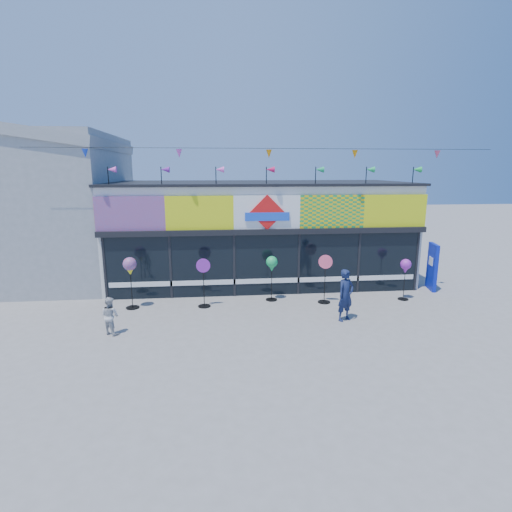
{
  "coord_description": "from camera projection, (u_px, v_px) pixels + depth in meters",
  "views": [
    {
      "loc": [
        -1.86,
        -10.8,
        4.61
      ],
      "look_at": [
        -0.54,
        2.0,
        1.81
      ],
      "focal_mm": 28.0,
      "sensor_mm": 36.0,
      "label": 1
    }
  ],
  "objects": [
    {
      "name": "ground",
      "position": [
        281.0,
        330.0,
        11.66
      ],
      "size": [
        80.0,
        80.0,
        0.0
      ],
      "primitive_type": "plane",
      "color": "slate",
      "rests_on": "ground"
    },
    {
      "name": "kite_shop",
      "position": [
        259.0,
        231.0,
        17.0
      ],
      "size": [
        16.0,
        5.7,
        5.31
      ],
      "color": "white",
      "rests_on": "ground"
    },
    {
      "name": "neighbour_building",
      "position": [
        21.0,
        203.0,
        16.79
      ],
      "size": [
        8.18,
        7.2,
        6.87
      ],
      "color": "#9B9DA0",
      "rests_on": "ground"
    },
    {
      "name": "blue_sign",
      "position": [
        432.0,
        267.0,
        15.48
      ],
      "size": [
        0.32,
        0.92,
        1.81
      ],
      "rotation": [
        0.0,
        0.0,
        -0.21
      ],
      "color": "#0B1CA7",
      "rests_on": "ground"
    },
    {
      "name": "spinner_0",
      "position": [
        130.0,
        268.0,
        13.24
      ],
      "size": [
        0.45,
        0.45,
        1.76
      ],
      "color": "black",
      "rests_on": "ground"
    },
    {
      "name": "spinner_1",
      "position": [
        204.0,
        282.0,
        13.5
      ],
      "size": [
        0.47,
        0.43,
        1.68
      ],
      "color": "black",
      "rests_on": "ground"
    },
    {
      "name": "spinner_2",
      "position": [
        272.0,
        265.0,
        14.1
      ],
      "size": [
        0.41,
        0.41,
        1.62
      ],
      "color": "black",
      "rests_on": "ground"
    },
    {
      "name": "spinner_3",
      "position": [
        325.0,
        278.0,
        13.91
      ],
      "size": [
        0.47,
        0.44,
        1.72
      ],
      "color": "black",
      "rests_on": "ground"
    },
    {
      "name": "spinner_4",
      "position": [
        406.0,
        267.0,
        14.18
      ],
      "size": [
        0.38,
        0.38,
        1.5
      ],
      "color": "black",
      "rests_on": "ground"
    },
    {
      "name": "adult_man",
      "position": [
        346.0,
        295.0,
        12.29
      ],
      "size": [
        0.7,
        0.62,
        1.62
      ],
      "primitive_type": "imported",
      "rotation": [
        0.0,
        0.0,
        0.48
      ],
      "color": "#151F43",
      "rests_on": "ground"
    },
    {
      "name": "child",
      "position": [
        110.0,
        316.0,
        11.3
      ],
      "size": [
        0.61,
        0.54,
        1.1
      ],
      "primitive_type": "imported",
      "rotation": [
        0.0,
        0.0,
        2.59
      ],
      "color": "#BBBBBB",
      "rests_on": "ground"
    }
  ]
}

